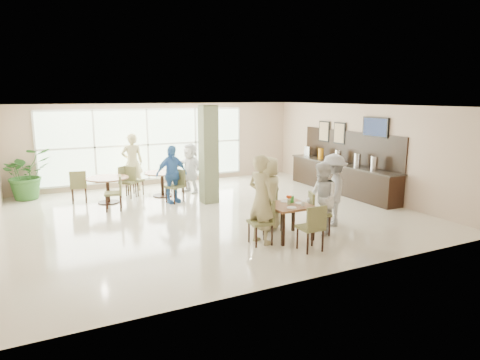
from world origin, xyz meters
name	(u,v)px	position (x,y,z in m)	size (l,w,h in m)	color
ground	(213,214)	(0.00, 0.00, 0.00)	(10.00, 10.00, 0.00)	beige
room_shell	(212,149)	(0.00, 0.00, 1.70)	(10.00, 10.00, 10.00)	white
window_bank	(148,145)	(-0.50, 4.46, 1.40)	(7.00, 0.04, 7.00)	silver
column	(209,155)	(0.40, 1.20, 1.40)	(0.45, 0.45, 2.80)	#646848
main_table	(289,209)	(0.71, -2.53, 0.65)	(0.89, 0.89, 0.75)	brown
round_table_left	(108,183)	(-2.24, 2.45, 0.59)	(1.19, 1.19, 0.75)	brown
round_table_right	(162,178)	(-0.58, 2.57, 0.57)	(1.08, 1.08, 0.75)	brown
chairs_main_table	(290,218)	(0.71, -2.60, 0.47)	(2.05, 2.02, 0.95)	olive
chairs_table_left	(107,187)	(-2.26, 2.42, 0.47)	(2.01, 1.93, 0.95)	olive
chairs_table_right	(163,181)	(-0.58, 2.56, 0.47)	(2.07, 2.02, 0.95)	olive
tabletop_clutter	(290,201)	(0.76, -2.51, 0.81)	(0.71, 0.71, 0.21)	white
buffet_counter	(342,175)	(4.70, 0.51, 0.55)	(0.64, 4.70, 1.95)	black
wall_tv	(375,127)	(4.94, -0.60, 2.15)	(0.06, 1.00, 0.58)	black
framed_art_a	(339,133)	(4.95, 1.00, 1.85)	(0.05, 0.55, 0.70)	black
framed_art_b	(324,131)	(4.95, 1.80, 1.85)	(0.05, 0.55, 0.70)	black
potted_plant	(26,174)	(-4.30, 4.03, 0.77)	(1.39, 1.39, 1.54)	#2E6428
teen_left	(261,199)	(0.03, -2.52, 0.94)	(0.68, 0.45, 1.88)	tan
teen_far	(269,193)	(0.66, -1.76, 0.85)	(0.83, 0.45, 1.70)	tan
teen_right	(322,199)	(1.52, -2.61, 0.81)	(0.79, 0.61, 1.62)	white
teen_standing	(333,190)	(2.18, -2.18, 0.86)	(1.11, 0.64, 1.72)	#AAAAAC
adult_a	(172,174)	(-0.57, 1.64, 0.84)	(0.98, 0.56, 1.67)	#4079C1
adult_b	(190,168)	(0.37, 2.69, 0.79)	(1.46, 0.63, 1.58)	white
adult_standing	(132,162)	(-1.21, 3.75, 0.94)	(0.68, 0.45, 1.87)	tan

